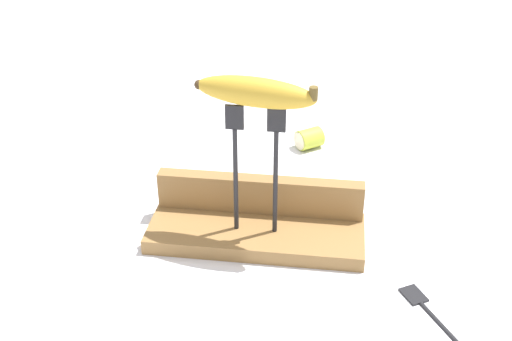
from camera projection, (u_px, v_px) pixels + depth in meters
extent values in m
plane|color=silver|center=(256.00, 240.00, 1.00)|extent=(3.00, 3.00, 0.00)
cube|color=olive|center=(256.00, 233.00, 0.99)|extent=(0.33, 0.12, 0.02)
cube|color=olive|center=(260.00, 194.00, 1.01)|extent=(0.32, 0.03, 0.06)
cylinder|color=black|center=(236.00, 181.00, 0.94)|extent=(0.01, 0.01, 0.17)
cube|color=black|center=(235.00, 117.00, 0.89)|extent=(0.03, 0.01, 0.04)
cylinder|color=black|center=(275.00, 183.00, 0.94)|extent=(0.01, 0.01, 0.17)
cube|color=black|center=(277.00, 120.00, 0.88)|extent=(0.03, 0.01, 0.04)
ellipsoid|color=gold|center=(255.00, 92.00, 0.87)|extent=(0.18, 0.07, 0.04)
cylinder|color=brown|center=(313.00, 93.00, 0.84)|extent=(0.01, 0.01, 0.02)
sphere|color=#3F2D19|center=(199.00, 85.00, 0.89)|extent=(0.01, 0.01, 0.01)
cylinder|color=black|center=(453.00, 336.00, 0.82)|extent=(0.07, 0.12, 0.01)
cube|color=black|center=(414.00, 294.00, 0.88)|extent=(0.04, 0.04, 0.01)
cylinder|color=#B2C138|center=(309.00, 138.00, 1.25)|extent=(0.06, 0.06, 0.04)
cylinder|color=beige|center=(299.00, 141.00, 1.24)|extent=(0.02, 0.03, 0.03)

